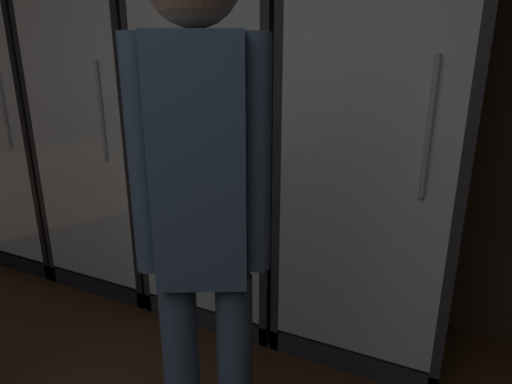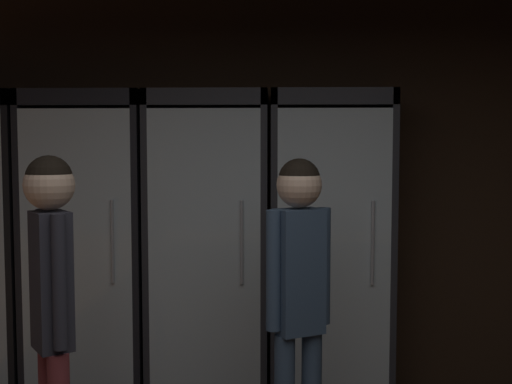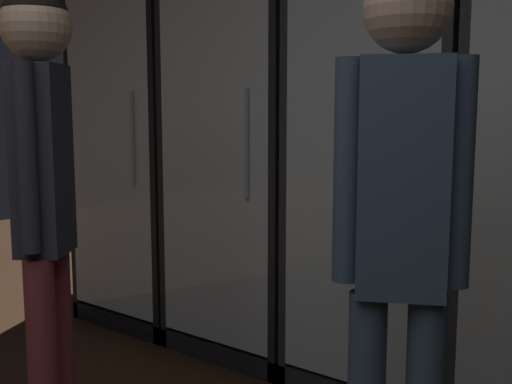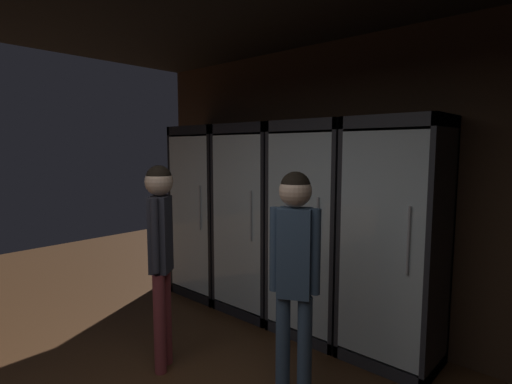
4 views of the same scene
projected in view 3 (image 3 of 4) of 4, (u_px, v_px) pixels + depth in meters
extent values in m
cube|color=black|center=(177.00, 151.00, 3.79)|extent=(0.75, 0.04, 2.03)
cube|color=black|center=(107.00, 151.00, 3.80)|extent=(0.04, 0.56, 2.03)
cube|color=black|center=(189.00, 156.00, 3.37)|extent=(0.04, 0.56, 2.03)
cube|color=black|center=(149.00, 310.00, 3.71)|extent=(0.75, 0.56, 0.10)
cube|color=white|center=(173.00, 151.00, 3.77)|extent=(0.67, 0.02, 1.79)
cube|color=silver|center=(109.00, 156.00, 3.38)|extent=(0.67, 0.02, 1.79)
cylinder|color=#B2B2B7|center=(132.00, 139.00, 3.21)|extent=(0.02, 0.02, 0.50)
cube|color=silver|center=(149.00, 299.00, 3.70)|extent=(0.65, 0.48, 0.02)
cylinder|color=black|center=(125.00, 280.00, 3.75)|extent=(0.07, 0.07, 0.19)
cylinder|color=black|center=(124.00, 258.00, 3.74)|extent=(0.03, 0.03, 0.08)
cylinder|color=#B2332D|center=(125.00, 279.00, 3.75)|extent=(0.07, 0.07, 0.06)
cylinder|color=#336B38|center=(168.00, 284.00, 3.59)|extent=(0.06, 0.06, 0.23)
cylinder|color=#336B38|center=(167.00, 259.00, 3.57)|extent=(0.02, 0.02, 0.08)
cylinder|color=#2D2D33|center=(168.00, 285.00, 3.59)|extent=(0.07, 0.07, 0.07)
cube|color=silver|center=(147.00, 228.00, 3.65)|extent=(0.65, 0.48, 0.02)
cylinder|color=#336B38|center=(130.00, 209.00, 3.72)|extent=(0.06, 0.06, 0.18)
cylinder|color=#336B38|center=(129.00, 189.00, 3.71)|extent=(0.03, 0.03, 0.07)
cylinder|color=beige|center=(130.00, 208.00, 3.72)|extent=(0.07, 0.07, 0.06)
cylinder|color=#336B38|center=(171.00, 211.00, 3.56)|extent=(0.07, 0.07, 0.21)
cylinder|color=#336B38|center=(171.00, 187.00, 3.54)|extent=(0.02, 0.02, 0.08)
cylinder|color=#2D2D33|center=(171.00, 216.00, 3.57)|extent=(0.07, 0.07, 0.06)
cube|color=silver|center=(146.00, 154.00, 3.59)|extent=(0.65, 0.48, 0.02)
cylinder|color=#194723|center=(117.00, 137.00, 3.69)|extent=(0.06, 0.06, 0.18)
cylinder|color=#194723|center=(116.00, 114.00, 3.67)|extent=(0.02, 0.02, 0.09)
cylinder|color=beige|center=(117.00, 138.00, 3.69)|extent=(0.07, 0.07, 0.06)
cylinder|color=brown|center=(141.00, 133.00, 3.55)|extent=(0.08, 0.08, 0.23)
cylinder|color=brown|center=(140.00, 106.00, 3.52)|extent=(0.03, 0.03, 0.09)
cylinder|color=#2D2D33|center=(141.00, 137.00, 3.55)|extent=(0.08, 0.08, 0.08)
cylinder|color=gray|center=(175.00, 136.00, 3.46)|extent=(0.07, 0.07, 0.21)
cylinder|color=gray|center=(175.00, 109.00, 3.44)|extent=(0.03, 0.03, 0.10)
cylinder|color=tan|center=(175.00, 137.00, 3.46)|extent=(0.08, 0.08, 0.07)
cube|color=silver|center=(144.00, 78.00, 3.53)|extent=(0.65, 0.48, 0.02)
cylinder|color=#336B38|center=(117.00, 59.00, 3.64)|extent=(0.06, 0.06, 0.22)
cylinder|color=#336B38|center=(117.00, 35.00, 3.62)|extent=(0.02, 0.02, 0.07)
cylinder|color=beige|center=(117.00, 63.00, 3.64)|extent=(0.07, 0.07, 0.07)
cylinder|color=#194723|center=(144.00, 58.00, 3.52)|extent=(0.08, 0.08, 0.21)
cylinder|color=#194723|center=(143.00, 34.00, 3.50)|extent=(0.03, 0.03, 0.06)
cylinder|color=white|center=(144.00, 58.00, 3.52)|extent=(0.08, 0.08, 0.06)
cylinder|color=#336B38|center=(169.00, 54.00, 3.39)|extent=(0.07, 0.07, 0.24)
cylinder|color=#336B38|center=(168.00, 24.00, 3.36)|extent=(0.03, 0.03, 0.09)
cylinder|color=beige|center=(169.00, 59.00, 3.39)|extent=(0.07, 0.07, 0.07)
cube|color=black|center=(277.00, 157.00, 3.32)|extent=(0.75, 0.04, 2.03)
cube|color=black|center=(197.00, 156.00, 3.34)|extent=(0.04, 0.56, 2.03)
cube|color=black|center=(306.00, 163.00, 2.90)|extent=(0.04, 0.56, 2.03)
cube|color=black|center=(248.00, 338.00, 3.25)|extent=(0.75, 0.56, 0.10)
cube|color=white|center=(274.00, 157.00, 3.30)|extent=(0.67, 0.02, 1.79)
cube|color=silver|center=(213.00, 163.00, 2.91)|extent=(0.67, 0.02, 1.79)
cylinder|color=#B2B2B7|center=(246.00, 143.00, 2.74)|extent=(0.02, 0.02, 0.50)
cube|color=silver|center=(248.00, 326.00, 3.24)|extent=(0.65, 0.48, 0.02)
cylinder|color=black|center=(216.00, 299.00, 3.34)|extent=(0.08, 0.08, 0.21)
cylinder|color=black|center=(215.00, 272.00, 3.32)|extent=(0.03, 0.03, 0.09)
cylinder|color=#B2332D|center=(216.00, 303.00, 3.34)|extent=(0.08, 0.08, 0.08)
cylinder|color=#336B38|center=(250.00, 303.00, 3.24)|extent=(0.07, 0.07, 0.22)
cylinder|color=#336B38|center=(250.00, 275.00, 3.22)|extent=(0.02, 0.02, 0.08)
cylinder|color=#2D2D33|center=(250.00, 305.00, 3.25)|extent=(0.08, 0.08, 0.07)
cylinder|color=#9EAD99|center=(283.00, 314.00, 3.09)|extent=(0.06, 0.06, 0.20)
cylinder|color=#9EAD99|center=(283.00, 289.00, 3.07)|extent=(0.02, 0.02, 0.07)
cylinder|color=#B2332D|center=(283.00, 318.00, 3.09)|extent=(0.07, 0.07, 0.06)
cube|color=silver|center=(248.00, 217.00, 3.16)|extent=(0.65, 0.48, 0.02)
cylinder|color=brown|center=(213.00, 192.00, 3.25)|extent=(0.08, 0.08, 0.22)
cylinder|color=brown|center=(213.00, 164.00, 3.23)|extent=(0.03, 0.03, 0.08)
cylinder|color=white|center=(213.00, 197.00, 3.26)|extent=(0.08, 0.08, 0.09)
cylinder|color=gray|center=(245.00, 195.00, 3.13)|extent=(0.08, 0.08, 0.22)
cylinder|color=gray|center=(245.00, 165.00, 3.11)|extent=(0.02, 0.02, 0.09)
cylinder|color=#B2332D|center=(245.00, 194.00, 3.13)|extent=(0.08, 0.08, 0.07)
cylinder|color=black|center=(277.00, 197.00, 2.97)|extent=(0.07, 0.07, 0.24)
cylinder|color=black|center=(277.00, 163.00, 2.95)|extent=(0.03, 0.03, 0.10)
cylinder|color=beige|center=(277.00, 200.00, 2.97)|extent=(0.08, 0.08, 0.06)
cube|color=silver|center=(247.00, 103.00, 3.08)|extent=(0.65, 0.48, 0.02)
cylinder|color=gray|center=(214.00, 79.00, 3.20)|extent=(0.07, 0.07, 0.24)
cylinder|color=gray|center=(213.00, 49.00, 3.18)|extent=(0.02, 0.02, 0.06)
cylinder|color=#2D2D33|center=(214.00, 79.00, 3.20)|extent=(0.07, 0.07, 0.07)
cylinder|color=#194723|center=(246.00, 82.00, 3.06)|extent=(0.07, 0.07, 0.19)
cylinder|color=#194723|center=(246.00, 55.00, 3.04)|extent=(0.02, 0.02, 0.07)
cylinder|color=tan|center=(246.00, 86.00, 3.06)|extent=(0.07, 0.07, 0.06)
cylinder|color=black|center=(284.00, 76.00, 2.96)|extent=(0.08, 0.08, 0.23)
cylinder|color=black|center=(284.00, 45.00, 2.94)|extent=(0.03, 0.03, 0.06)
cylinder|color=#B2332D|center=(284.00, 82.00, 2.96)|extent=(0.08, 0.08, 0.07)
cube|color=#2B2B30|center=(410.00, 164.00, 2.86)|extent=(0.75, 0.04, 2.03)
cube|color=#2B2B30|center=(316.00, 164.00, 2.87)|extent=(0.04, 0.56, 2.03)
cube|color=#2B2B30|center=(467.00, 173.00, 2.44)|extent=(0.04, 0.56, 2.03)
cube|color=#2B2B30|center=(380.00, 376.00, 2.78)|extent=(0.75, 0.56, 0.10)
cube|color=white|center=(407.00, 164.00, 2.83)|extent=(0.67, 0.02, 1.79)
cube|color=silver|center=(356.00, 173.00, 2.44)|extent=(0.67, 0.02, 1.79)
cylinder|color=#B2B2B7|center=(407.00, 150.00, 2.27)|extent=(0.02, 0.02, 0.50)
cube|color=silver|center=(380.00, 362.00, 2.77)|extent=(0.65, 0.48, 0.02)
cylinder|color=brown|center=(331.00, 328.00, 2.86)|extent=(0.07, 0.07, 0.23)
cylinder|color=brown|center=(332.00, 297.00, 2.84)|extent=(0.02, 0.02, 0.07)
cylinder|color=#B2332D|center=(331.00, 331.00, 2.87)|extent=(0.07, 0.07, 0.06)
cylinder|color=#194723|center=(362.00, 338.00, 2.78)|extent=(0.07, 0.07, 0.19)
cylinder|color=#194723|center=(363.00, 310.00, 2.77)|extent=(0.02, 0.02, 0.09)
cylinder|color=white|center=(362.00, 340.00, 2.79)|extent=(0.07, 0.07, 0.05)
cylinder|color=brown|center=(395.00, 347.00, 2.68)|extent=(0.07, 0.07, 0.18)
cylinder|color=brown|center=(396.00, 321.00, 2.67)|extent=(0.02, 0.02, 0.07)
cylinder|color=#2D2D33|center=(395.00, 346.00, 2.68)|extent=(0.07, 0.07, 0.05)
cylinder|color=#9EAD99|center=(427.00, 352.00, 2.57)|extent=(0.07, 0.07, 0.22)
cylinder|color=#9EAD99|center=(428.00, 318.00, 2.55)|extent=(0.02, 0.02, 0.08)
cylinder|color=tan|center=(427.00, 350.00, 2.57)|extent=(0.08, 0.08, 0.07)
cube|color=silver|center=(384.00, 235.00, 2.69)|extent=(0.65, 0.48, 0.02)
cylinder|color=gray|center=(336.00, 206.00, 2.79)|extent=(0.08, 0.08, 0.21)
cylinder|color=gray|center=(336.00, 175.00, 2.77)|extent=(0.03, 0.03, 0.08)
cylinder|color=#2D2D33|center=(336.00, 212.00, 2.79)|extent=(0.08, 0.08, 0.05)
cylinder|color=#336B38|center=(383.00, 209.00, 2.66)|extent=(0.06, 0.06, 0.22)
cylinder|color=#336B38|center=(384.00, 174.00, 2.64)|extent=(0.02, 0.02, 0.09)
cylinder|color=#2D2D33|center=(382.00, 215.00, 2.67)|extent=(0.06, 0.06, 0.07)
cylinder|color=gray|center=(434.00, 215.00, 2.58)|extent=(0.08, 0.08, 0.19)
cylinder|color=gray|center=(435.00, 183.00, 2.56)|extent=(0.03, 0.03, 0.08)
cylinder|color=beige|center=(433.00, 218.00, 2.58)|extent=(0.08, 0.08, 0.06)
cube|color=silver|center=(387.00, 101.00, 2.61)|extent=(0.65, 0.48, 0.02)
cylinder|color=#194723|center=(339.00, 79.00, 2.70)|extent=(0.07, 0.07, 0.18)
cylinder|color=#194723|center=(340.00, 51.00, 2.68)|extent=(0.03, 0.03, 0.06)
cylinder|color=tan|center=(339.00, 82.00, 2.70)|extent=(0.07, 0.07, 0.06)
cylinder|color=brown|center=(390.00, 72.00, 2.63)|extent=(0.06, 0.06, 0.24)
cylinder|color=brown|center=(391.00, 32.00, 2.60)|extent=(0.02, 0.02, 0.10)
cylinder|color=#B2332D|center=(390.00, 71.00, 2.63)|extent=(0.06, 0.06, 0.07)
cylinder|color=#336B38|center=(437.00, 71.00, 2.49)|extent=(0.06, 0.06, 0.23)
cylinder|color=#336B38|center=(439.00, 32.00, 2.47)|extent=(0.02, 0.02, 0.09)
cylinder|color=#2D2D33|center=(437.00, 78.00, 2.49)|extent=(0.07, 0.07, 0.07)
cube|color=#2B2B30|center=(482.00, 174.00, 2.40)|extent=(0.04, 0.56, 2.03)
cylinder|color=#9EAD99|center=(508.00, 365.00, 2.44)|extent=(0.07, 0.07, 0.22)
cylinder|color=#9EAD99|center=(510.00, 330.00, 2.42)|extent=(0.03, 0.03, 0.07)
cylinder|color=beige|center=(508.00, 364.00, 2.44)|extent=(0.07, 0.07, 0.08)
cube|color=#384C66|center=(402.00, 179.00, 1.50)|extent=(0.26, 0.23, 0.60)
cylinder|color=#384C66|center=(347.00, 172.00, 1.52)|extent=(0.07, 0.07, 0.57)
cylinder|color=#384C66|center=(459.00, 174.00, 1.47)|extent=(0.07, 0.07, 0.57)
sphere|color=beige|center=(407.00, 8.00, 1.45)|extent=(0.22, 0.22, 0.22)
cylinder|color=brown|center=(60.00, 363.00, 2.07)|extent=(0.09, 0.09, 0.80)
cylinder|color=brown|center=(44.00, 381.00, 1.93)|extent=(0.09, 0.09, 0.80)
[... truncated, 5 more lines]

